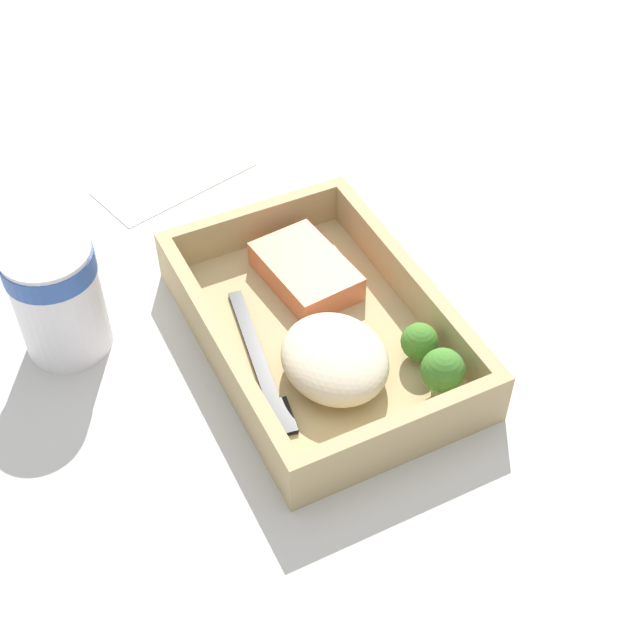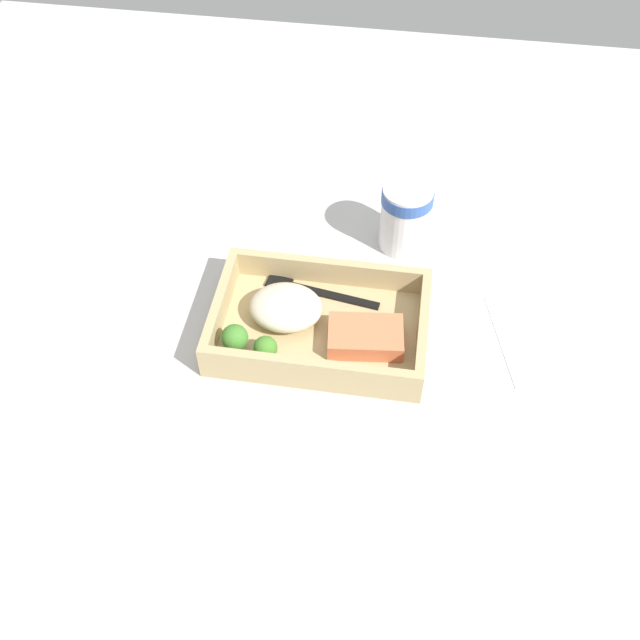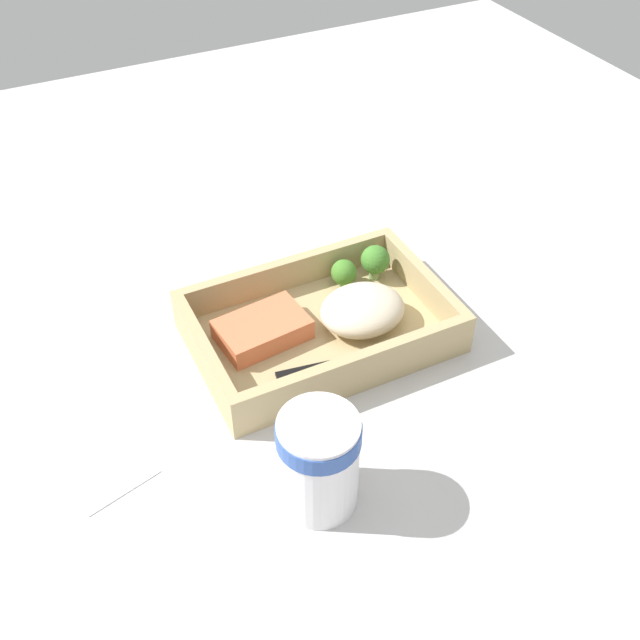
% 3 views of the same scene
% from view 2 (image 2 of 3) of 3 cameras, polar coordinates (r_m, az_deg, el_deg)
% --- Properties ---
extents(ground_plane, '(1.60, 1.60, 0.02)m').
position_cam_2_polar(ground_plane, '(0.99, -0.00, -1.40)').
color(ground_plane, '#BCB9B9').
extents(takeout_tray, '(0.27, 0.18, 0.01)m').
position_cam_2_polar(takeout_tray, '(0.97, -0.00, -0.81)').
color(takeout_tray, tan).
rests_on(takeout_tray, ground_plane).
extents(tray_rim, '(0.27, 0.18, 0.04)m').
position_cam_2_polar(tray_rim, '(0.96, -0.00, 0.15)').
color(tray_rim, tan).
rests_on(tray_rim, takeout_tray).
extents(salmon_fillet, '(0.10, 0.07, 0.02)m').
position_cam_2_polar(salmon_fillet, '(0.95, 3.48, -1.29)').
color(salmon_fillet, '#DF7048').
rests_on(salmon_fillet, takeout_tray).
extents(mashed_potatoes, '(0.10, 0.08, 0.04)m').
position_cam_2_polar(mashed_potatoes, '(0.97, -2.62, 0.97)').
color(mashed_potatoes, beige).
rests_on(mashed_potatoes, takeout_tray).
extents(broccoli_floret_1, '(0.03, 0.03, 0.03)m').
position_cam_2_polar(broccoli_floret_1, '(0.93, -4.18, -2.14)').
color(broccoli_floret_1, '#78A459').
rests_on(broccoli_floret_1, takeout_tray).
extents(broccoli_floret_2, '(0.03, 0.03, 0.04)m').
position_cam_2_polar(broccoli_floret_2, '(0.93, -6.51, -1.39)').
color(broccoli_floret_2, '#779859').
rests_on(broccoli_floret_2, takeout_tray).
extents(fork, '(0.16, 0.04, 0.00)m').
position_cam_2_polar(fork, '(1.01, -0.41, 2.20)').
color(fork, black).
rests_on(fork, takeout_tray).
extents(paper_cup, '(0.07, 0.07, 0.10)m').
position_cam_2_polar(paper_cup, '(1.06, 6.54, 8.01)').
color(paper_cup, white).
rests_on(paper_cup, ground_plane).
extents(receipt_slip, '(0.11, 0.17, 0.00)m').
position_cam_2_polar(receipt_slip, '(1.01, 15.50, -1.37)').
color(receipt_slip, white).
rests_on(receipt_slip, ground_plane).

